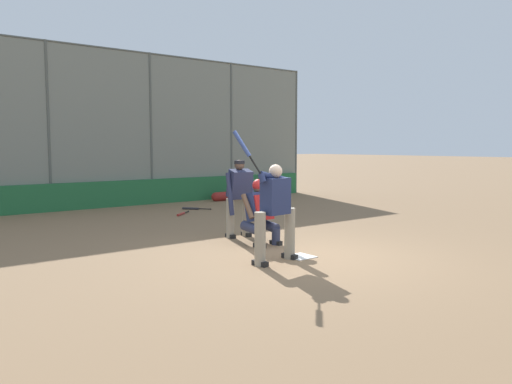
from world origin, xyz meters
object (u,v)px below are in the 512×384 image
at_px(spare_bat_by_padding, 193,209).
at_px(fielding_glove_on_dirt, 259,208).
at_px(umpire_home, 239,196).
at_px(spare_bat_near_backstop, 182,214).
at_px(batter_at_plate, 275,209).
at_px(equipment_bag_dugout_side, 226,196).
at_px(catcher_behind_plate, 261,211).

distance_m(spare_bat_by_padding, fielding_glove_on_dirt, 1.98).
height_order(umpire_home, spare_bat_by_padding, umpire_home).
height_order(umpire_home, fielding_glove_on_dirt, umpire_home).
xyz_separation_m(spare_bat_near_backstop, spare_bat_by_padding, (-0.83, -0.80, 0.00)).
relative_size(umpire_home, fielding_glove_on_dirt, 5.87).
relative_size(umpire_home, spare_bat_near_backstop, 2.38).
xyz_separation_m(batter_at_plate, equipment_bag_dugout_side, (-4.62, -8.12, -0.72)).
bearing_deg(fielding_glove_on_dirt, spare_bat_near_backstop, -8.88).
height_order(batter_at_plate, fielding_glove_on_dirt, batter_at_plate).
bearing_deg(catcher_behind_plate, equipment_bag_dugout_side, -124.44).
bearing_deg(batter_at_plate, equipment_bag_dugout_side, -127.17).
xyz_separation_m(catcher_behind_plate, fielding_glove_on_dirt, (-3.28, -4.22, -0.60)).
bearing_deg(catcher_behind_plate, spare_bat_near_backstop, -105.56).
xyz_separation_m(umpire_home, spare_bat_near_backstop, (-0.73, -3.69, -0.82)).
distance_m(catcher_behind_plate, umpire_home, 0.93).
bearing_deg(umpire_home, equipment_bag_dugout_side, -115.26).
relative_size(batter_at_plate, umpire_home, 1.33).
height_order(batter_at_plate, spare_bat_by_padding, batter_at_plate).
xyz_separation_m(fielding_glove_on_dirt, equipment_bag_dugout_side, (-0.62, -2.66, 0.10)).
bearing_deg(spare_bat_by_padding, batter_at_plate, 121.39).
bearing_deg(catcher_behind_plate, spare_bat_by_padding, -112.28).
bearing_deg(catcher_behind_plate, fielding_glove_on_dirt, -132.74).
height_order(catcher_behind_plate, fielding_glove_on_dirt, catcher_behind_plate).
distance_m(batter_at_plate, spare_bat_near_backstop, 6.11).
bearing_deg(umpire_home, spare_bat_by_padding, -102.15).
bearing_deg(equipment_bag_dugout_side, fielding_glove_on_dirt, 76.80).
distance_m(batter_at_plate, fielding_glove_on_dirt, 6.82).
relative_size(spare_bat_near_backstop, spare_bat_by_padding, 0.93).
relative_size(batter_at_plate, equipment_bag_dugout_side, 1.87).
bearing_deg(fielding_glove_on_dirt, umpire_home, 46.53).
bearing_deg(catcher_behind_plate, batter_at_plate, 55.19).
xyz_separation_m(batter_at_plate, umpire_home, (-0.85, -2.15, -0.01)).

